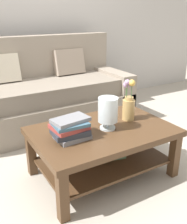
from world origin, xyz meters
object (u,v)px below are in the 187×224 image
object	(u,v)px
couch	(45,96)
book_stack_main	(70,129)
glass_hurricane_vase	(108,111)
flower_pitcher	(129,104)
coffee_table	(103,142)

from	to	relation	value
couch	book_stack_main	world-z (taller)	couch
glass_hurricane_vase	flower_pitcher	bearing A→B (deg)	15.30
coffee_table	book_stack_main	xyz separation A→B (m)	(-0.30, -0.02, 0.20)
coffee_table	glass_hurricane_vase	xyz separation A→B (m)	(0.04, -0.01, 0.27)
flower_pitcher	glass_hurricane_vase	bearing A→B (deg)	-164.70
couch	book_stack_main	xyz separation A→B (m)	(-0.30, -1.33, 0.15)
flower_pitcher	book_stack_main	bearing A→B (deg)	-172.69
coffee_table	flower_pitcher	bearing A→B (deg)	11.22
coffee_table	flower_pitcher	xyz separation A→B (m)	(0.30, 0.06, 0.26)
book_stack_main	coffee_table	bearing A→B (deg)	3.31
book_stack_main	glass_hurricane_vase	xyz separation A→B (m)	(0.34, 0.00, 0.08)
book_stack_main	flower_pitcher	bearing A→B (deg)	7.31
couch	glass_hurricane_vase	world-z (taller)	couch
book_stack_main	glass_hurricane_vase	size ratio (longest dim) A/B	1.11
book_stack_main	flower_pitcher	distance (m)	0.62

